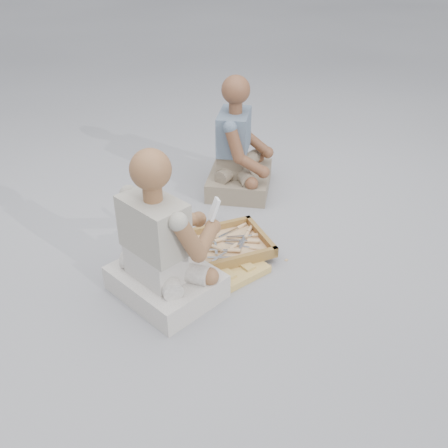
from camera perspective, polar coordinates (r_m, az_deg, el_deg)
ground at (r=2.69m, az=0.93°, el=-6.48°), size 60.00×60.00×0.00m
carved_panel at (r=2.72m, az=-2.00°, el=-5.57°), size 0.61×0.42×0.04m
tool_tray at (r=2.85m, az=0.18°, el=-2.49°), size 0.55×0.48×0.06m
chisel_0 at (r=2.82m, az=-1.18°, el=-2.61°), size 0.09×0.21×0.02m
chisel_1 at (r=2.79m, az=0.71°, el=-3.02°), size 0.18×0.15×0.02m
chisel_2 at (r=2.96m, az=2.84°, el=-0.77°), size 0.20×0.13×0.02m
chisel_3 at (r=2.93m, az=3.47°, el=-1.29°), size 0.20×0.12×0.02m
chisel_4 at (r=2.87m, az=2.95°, el=-1.94°), size 0.18×0.16×0.02m
chisel_5 at (r=3.01m, az=1.73°, el=-0.38°), size 0.22×0.04×0.02m
chisel_6 at (r=2.89m, az=-1.07°, el=-1.57°), size 0.13×0.20×0.02m
chisel_7 at (r=2.91m, az=2.50°, el=-1.46°), size 0.19×0.15×0.02m
chisel_8 at (r=2.87m, az=-0.85°, el=-1.92°), size 0.22×0.05×0.02m
chisel_9 at (r=2.75m, az=1.50°, el=-3.84°), size 0.19×0.14×0.02m
chisel_10 at (r=2.82m, az=0.80°, el=-2.79°), size 0.22×0.07×0.02m
chisel_11 at (r=2.83m, az=3.23°, el=-2.76°), size 0.14×0.19×0.02m
wood_chip_0 at (r=3.20m, az=-2.37°, el=0.48°), size 0.02×0.02×0.00m
wood_chip_1 at (r=2.81m, az=5.23°, el=-4.72°), size 0.02×0.02×0.00m
wood_chip_2 at (r=2.80m, az=5.16°, el=-4.94°), size 0.02×0.02×0.00m
wood_chip_3 at (r=2.86m, az=7.15°, el=-4.11°), size 0.02×0.02×0.00m
wood_chip_4 at (r=2.62m, az=-0.87°, el=-7.74°), size 0.02×0.02×0.00m
wood_chip_5 at (r=3.03m, az=3.64°, el=-1.56°), size 0.02×0.02×0.00m
wood_chip_6 at (r=3.02m, az=0.60°, el=-1.68°), size 0.02×0.02×0.00m
wood_chip_7 at (r=3.13m, az=3.48°, el=-0.44°), size 0.02×0.02×0.00m
wood_chip_8 at (r=3.05m, az=-4.91°, el=-1.44°), size 0.02×0.02×0.00m
wood_chip_9 at (r=2.97m, az=-6.08°, el=-2.57°), size 0.02×0.02×0.00m
craftsman at (r=2.47m, az=-7.02°, el=-2.84°), size 0.58×0.58×0.81m
companion at (r=3.46m, az=1.65°, el=8.01°), size 0.66×0.66×0.81m
mobile_phone at (r=2.53m, az=-1.13°, el=1.71°), size 0.07×0.06×0.12m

